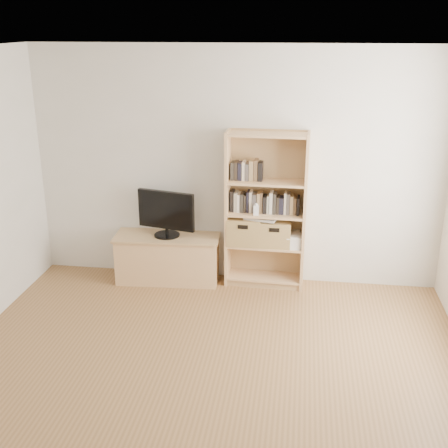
% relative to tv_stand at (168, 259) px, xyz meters
% --- Properties ---
extents(floor, '(4.50, 5.00, 0.01)m').
position_rel_tv_stand_xyz_m(floor, '(0.74, -2.29, -0.26)').
color(floor, brown).
rests_on(floor, ground).
extents(back_wall, '(4.50, 0.02, 2.60)m').
position_rel_tv_stand_xyz_m(back_wall, '(0.74, 0.21, 1.04)').
color(back_wall, silver).
rests_on(back_wall, floor).
extents(ceiling, '(4.50, 5.00, 0.01)m').
position_rel_tv_stand_xyz_m(ceiling, '(0.74, -2.29, 2.34)').
color(ceiling, white).
rests_on(ceiling, back_wall).
extents(tv_stand, '(1.16, 0.49, 0.52)m').
position_rel_tv_stand_xyz_m(tv_stand, '(0.00, 0.00, 0.00)').
color(tv_stand, tan).
rests_on(tv_stand, floor).
extents(bookshelf, '(0.88, 0.33, 1.73)m').
position_rel_tv_stand_xyz_m(bookshelf, '(1.10, 0.06, 0.61)').
color(bookshelf, tan).
rests_on(bookshelf, floor).
extents(television, '(0.66, 0.21, 0.52)m').
position_rel_tv_stand_xyz_m(television, '(-0.00, 0.00, 0.54)').
color(television, black).
rests_on(television, tv_stand).
extents(books_row_mid, '(0.78, 0.18, 0.21)m').
position_rel_tv_stand_xyz_m(books_row_mid, '(1.10, 0.08, 0.69)').
color(books_row_mid, black).
rests_on(books_row_mid, bookshelf).
extents(books_row_upper, '(0.40, 0.17, 0.20)m').
position_rel_tv_stand_xyz_m(books_row_upper, '(0.90, 0.08, 1.05)').
color(books_row_upper, black).
rests_on(books_row_upper, bookshelf).
extents(baby_monitor, '(0.06, 0.04, 0.11)m').
position_rel_tv_stand_xyz_m(baby_monitor, '(1.00, -0.04, 0.64)').
color(baby_monitor, white).
rests_on(baby_monitor, bookshelf).
extents(basket_left, '(0.37, 0.31, 0.30)m').
position_rel_tv_stand_xyz_m(basket_left, '(0.86, 0.06, 0.37)').
color(basket_left, '#A07E48').
rests_on(basket_left, bookshelf).
extents(basket_right, '(0.35, 0.29, 0.29)m').
position_rel_tv_stand_xyz_m(basket_right, '(1.20, 0.05, 0.36)').
color(basket_right, '#A07E48').
rests_on(basket_right, bookshelf).
extents(laptop, '(0.38, 0.31, 0.03)m').
position_rel_tv_stand_xyz_m(laptop, '(1.05, 0.05, 0.54)').
color(laptop, silver).
rests_on(laptop, basket_left).
extents(magazine_stack, '(0.19, 0.27, 0.12)m').
position_rel_tv_stand_xyz_m(magazine_stack, '(1.39, 0.05, 0.28)').
color(magazine_stack, silver).
rests_on(magazine_stack, bookshelf).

